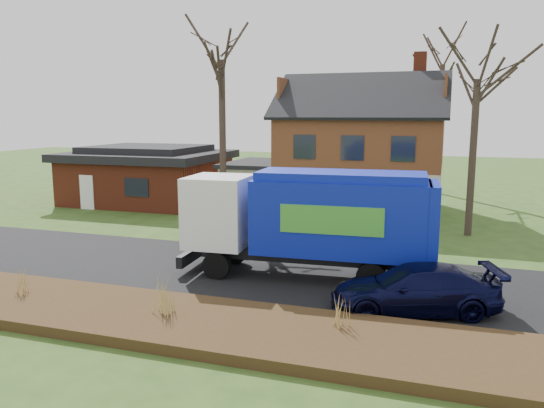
% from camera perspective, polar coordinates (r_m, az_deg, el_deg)
% --- Properties ---
extents(ground, '(120.00, 120.00, 0.00)m').
position_cam_1_polar(ground, '(19.65, -2.58, -7.35)').
color(ground, '#2A4918').
rests_on(ground, ground).
extents(road, '(80.00, 7.00, 0.02)m').
position_cam_1_polar(road, '(19.65, -2.58, -7.32)').
color(road, black).
rests_on(road, ground).
extents(mulch_verge, '(80.00, 3.50, 0.30)m').
position_cam_1_polar(mulch_verge, '(15.05, -9.92, -12.31)').
color(mulch_verge, black).
rests_on(mulch_verge, ground).
extents(main_house, '(12.95, 8.95, 9.26)m').
position_cam_1_polar(main_house, '(31.95, 8.84, 6.45)').
color(main_house, beige).
rests_on(main_house, ground).
extents(ranch_house, '(9.80, 8.20, 3.70)m').
position_cam_1_polar(ranch_house, '(36.04, -13.20, 3.12)').
color(ranch_house, maroon).
rests_on(ranch_house, ground).
extents(garbage_truck, '(9.01, 2.91, 3.81)m').
position_cam_1_polar(garbage_truck, '(18.54, 4.47, -1.41)').
color(garbage_truck, black).
rests_on(garbage_truck, ground).
extents(silver_sedan, '(4.72, 1.65, 1.55)m').
position_cam_1_polar(silver_sedan, '(23.27, -3.62, -2.69)').
color(silver_sedan, '#A9ACB1').
rests_on(silver_sedan, ground).
extents(navy_wagon, '(5.22, 3.33, 1.41)m').
position_cam_1_polar(navy_wagon, '(16.19, 15.08, -8.82)').
color(navy_wagon, black).
rests_on(navy_wagon, ground).
extents(tree_front_west, '(3.99, 3.99, 11.85)m').
position_cam_1_polar(tree_front_west, '(28.65, -5.51, 17.66)').
color(tree_front_west, '#392A22').
rests_on(tree_front_west, ground).
extents(tree_front_east, '(3.77, 3.77, 10.47)m').
position_cam_1_polar(tree_front_east, '(26.73, 21.39, 14.94)').
color(tree_front_east, '#392C22').
rests_on(tree_front_east, ground).
extents(tree_back, '(3.96, 3.96, 12.54)m').
position_cam_1_polar(tree_back, '(40.86, 17.98, 15.80)').
color(tree_back, '#382921').
rests_on(tree_back, ground).
extents(grass_clump_west, '(0.32, 0.26, 0.85)m').
position_cam_1_polar(grass_clump_west, '(18.02, -25.30, -7.48)').
color(grass_clump_west, tan).
rests_on(grass_clump_west, mulch_verge).
extents(grass_clump_mid, '(0.38, 0.32, 1.07)m').
position_cam_1_polar(grass_clump_mid, '(15.16, -11.59, -9.44)').
color(grass_clump_mid, '#AA964B').
rests_on(grass_clump_mid, mulch_verge).
extents(grass_clump_east, '(0.35, 0.29, 0.87)m').
position_cam_1_polar(grass_clump_east, '(14.03, 7.29, -11.33)').
color(grass_clump_east, tan).
rests_on(grass_clump_east, mulch_verge).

